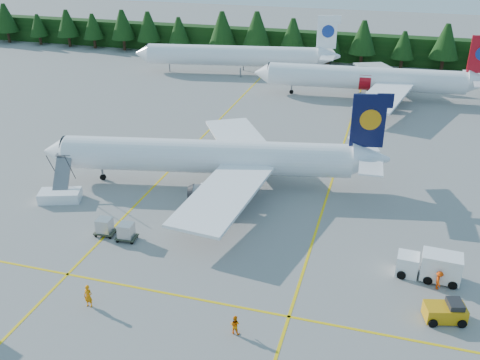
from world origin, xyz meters
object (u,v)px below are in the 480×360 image
(airstairs, at_px, (60,192))
(service_truck, at_px, (429,265))
(airliner_navy, at_px, (201,157))
(baggage_tug, at_px, (446,311))
(airliner_red, at_px, (361,78))

(airstairs, xyz_separation_m, service_truck, (39.26, -3.81, 0.40))
(airliner_navy, xyz_separation_m, baggage_tug, (26.68, -17.42, -2.63))
(service_truck, relative_size, baggage_tug, 1.59)
(airliner_navy, xyz_separation_m, airliner_red, (15.02, 40.31, 0.02))
(airliner_navy, bearing_deg, airliner_red, 57.97)
(airliner_red, xyz_separation_m, airstairs, (-28.80, -48.51, -2.59))
(airliner_navy, distance_m, service_truck, 28.25)
(airstairs, bearing_deg, service_truck, -25.16)
(airliner_red, xyz_separation_m, service_truck, (10.45, -52.33, -2.19))
(airliner_red, bearing_deg, airstairs, -125.76)
(airliner_navy, bearing_deg, airstairs, -160.82)
(airliner_navy, relative_size, airstairs, 5.75)
(airliner_red, xyz_separation_m, baggage_tug, (11.66, -57.73, -2.65))
(airliner_navy, relative_size, baggage_tug, 11.39)
(service_truck, xyz_separation_m, baggage_tug, (1.21, -5.40, -0.46))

